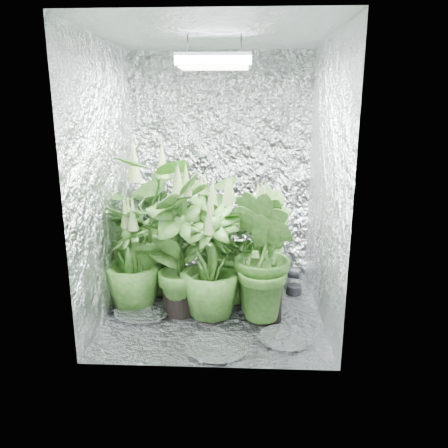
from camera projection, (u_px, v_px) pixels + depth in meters
ground at (216, 309)px, 3.42m from camera, size 1.60×1.60×0.00m
walls at (215, 182)px, 3.16m from camera, size 1.62×1.62×2.00m
ceiling at (214, 34)px, 2.91m from camera, size 1.60×1.60×0.01m
grow_lamp at (214, 62)px, 2.95m from camera, size 0.50×0.30×0.22m
plant_a at (150, 223)px, 3.61m from camera, size 1.16×1.16×1.26m
plant_b at (214, 240)px, 3.65m from camera, size 0.67×0.67×0.99m
plant_c at (261, 243)px, 3.66m from camera, size 0.55×0.55×0.94m
plant_d at (132, 259)px, 3.33m from camera, size 0.59×0.59×0.89m
plant_e at (230, 243)px, 3.46m from camera, size 0.94×0.94×1.02m
plant_f at (180, 245)px, 3.23m from camera, size 0.77×0.77×1.16m
plant_g at (265, 256)px, 3.14m from camera, size 0.70×0.70×1.05m
plant_h at (211, 265)px, 3.19m from camera, size 0.62×0.62×0.90m
circulation_fan at (291, 278)px, 3.67m from camera, size 0.17×0.28×0.33m
plant_label at (272, 282)px, 3.16m from camera, size 0.05×0.04×0.07m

